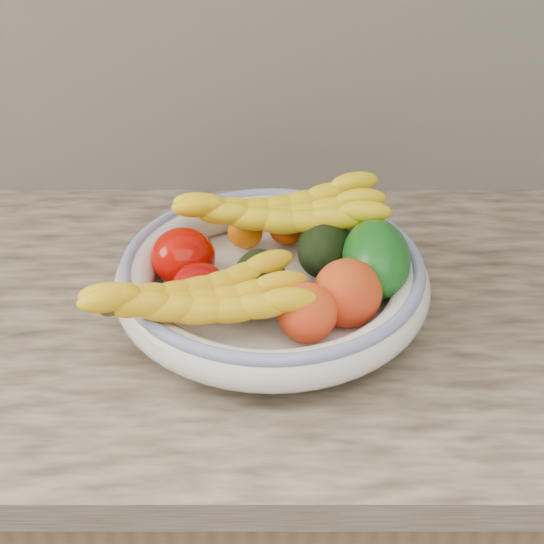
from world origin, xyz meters
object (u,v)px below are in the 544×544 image
at_px(fruit_bowl, 272,280).
at_px(banana_bunch_back, 280,217).
at_px(green_mango, 376,259).
at_px(banana_bunch_front, 197,304).

height_order(fruit_bowl, banana_bunch_back, banana_bunch_back).
xyz_separation_m(green_mango, banana_bunch_back, (-0.12, 0.08, 0.01)).
height_order(fruit_bowl, green_mango, green_mango).
bearing_deg(banana_bunch_front, banana_bunch_back, 45.17).
distance_m(green_mango, banana_bunch_front, 0.23).
relative_size(fruit_bowl, green_mango, 3.11).
height_order(banana_bunch_back, banana_bunch_front, banana_bunch_back).
relative_size(banana_bunch_back, banana_bunch_front, 1.06).
xyz_separation_m(fruit_bowl, green_mango, (0.13, 0.00, 0.03)).
xyz_separation_m(green_mango, banana_bunch_front, (-0.21, -0.10, 0.01)).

